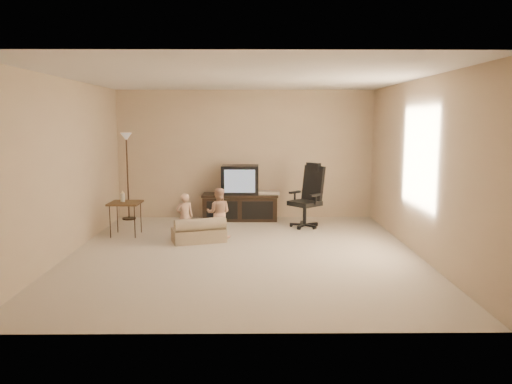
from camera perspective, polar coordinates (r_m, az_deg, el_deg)
floor at (r=7.29m, az=-1.43°, el=-7.03°), size 5.50×5.50×0.00m
room_shell at (r=7.05m, az=-1.48°, el=4.97°), size 5.50×5.50×5.50m
tv_stand at (r=9.64m, az=-1.78°, el=-0.60°), size 1.49×0.56×1.06m
office_chair at (r=9.04m, az=5.91°, el=-1.39°), size 0.75×0.75×1.16m
side_table at (r=8.60m, az=-14.74°, el=-1.24°), size 0.52×0.52×0.76m
floor_lamp at (r=9.90m, az=-14.54°, el=3.95°), size 0.26×0.26×1.68m
child_sofa at (r=7.97m, az=-6.51°, el=-4.56°), size 0.92×0.69×0.40m
toddler_left at (r=8.06m, az=-8.15°, el=-2.83°), size 0.33×0.28×0.77m
toddler_right at (r=8.18m, az=-4.30°, el=-2.40°), size 0.42×0.25×0.83m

